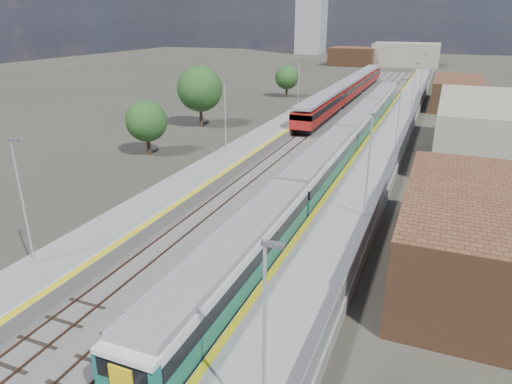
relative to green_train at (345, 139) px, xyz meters
The scene contains 11 objects.
ground 10.94m from the green_train, 98.04° to the left, with size 320.00×320.00×0.00m, color #47443A.
ballast_bed 13.81m from the green_train, 105.95° to the left, with size 10.50×155.00×0.06m, color #565451.
tracks 15.26m from the green_train, 102.02° to the left, with size 8.96×160.00×0.17m.
platform_right 13.74m from the green_train, 73.91° to the left, with size 4.70×155.00×8.52m.
platform_left 16.90m from the green_train, 128.82° to the left, with size 4.30×155.00×8.52m.
buildings 101.50m from the green_train, 101.18° to the left, with size 72.00×185.50×40.00m.
green_train is the anchor object (origin of this frame).
red_train 37.53m from the green_train, 100.75° to the left, with size 3.00×60.69×3.78m.
tree_a 21.74m from the green_train, 160.95° to the right, with size 4.56×4.56×6.18m.
tree_b 23.47m from the green_train, 160.46° to the left, with size 6.23×6.23×8.44m.
tree_c 41.29m from the green_train, 117.34° to the left, with size 4.47×4.47×6.06m.
Camera 1 is at (10.76, -8.90, 14.44)m, focal length 32.00 mm.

